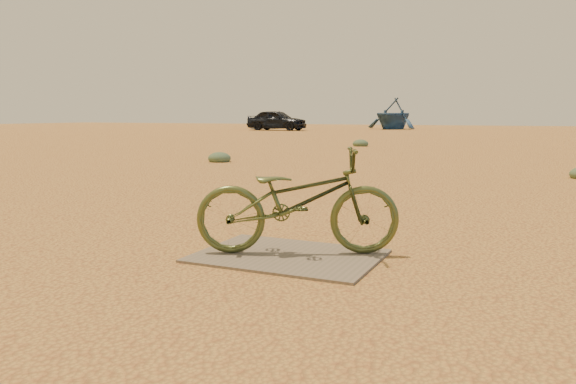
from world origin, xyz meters
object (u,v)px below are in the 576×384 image
at_px(bicycle, 298,201).
at_px(boat_near_left, 263,123).
at_px(plywood_board, 288,256).
at_px(car, 277,120).
at_px(boat_far_left, 393,113).

distance_m(bicycle, boat_near_left, 42.72).
relative_size(plywood_board, car, 0.34).
relative_size(car, boat_near_left, 0.91).
distance_m(plywood_board, car, 37.87).
bearing_deg(boat_near_left, car, -56.54).
height_order(bicycle, boat_far_left, boat_far_left).
bearing_deg(bicycle, plywood_board, 127.87).
bearing_deg(bicycle, car, 1.93).
bearing_deg(car, plywood_board, -152.92).
distance_m(bicycle, car, 37.81).
relative_size(bicycle, boat_near_left, 0.35).
xyz_separation_m(car, boat_far_left, (7.20, 6.79, 0.51)).
xyz_separation_m(boat_near_left, boat_far_left, (10.38, 2.89, 0.76)).
bearing_deg(boat_far_left, boat_near_left, -146.59).
relative_size(car, boat_far_left, 0.93).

